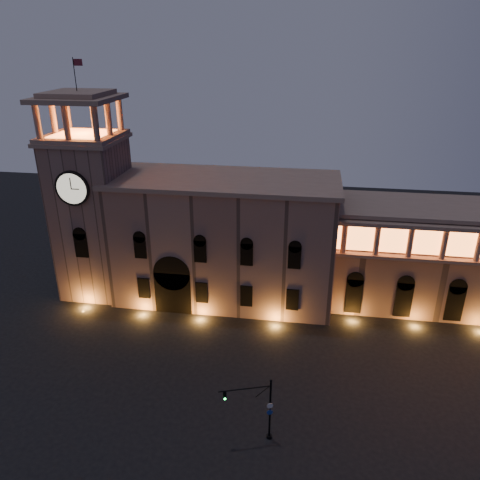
# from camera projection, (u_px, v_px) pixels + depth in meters

# --- Properties ---
(ground) EXTENTS (160.00, 160.00, 0.00)m
(ground) POSITION_uv_depth(u_px,v_px,m) (206.00, 401.00, 48.38)
(ground) COLOR black
(ground) RESTS_ON ground
(government_building) EXTENTS (30.80, 12.80, 17.60)m
(government_building) POSITION_uv_depth(u_px,v_px,m) (224.00, 239.00, 65.09)
(government_building) COLOR #866358
(government_building) RESTS_ON ground
(clock_tower) EXTENTS (9.80, 9.80, 32.40)m
(clock_tower) POSITION_uv_depth(u_px,v_px,m) (93.00, 210.00, 65.33)
(clock_tower) COLOR #866358
(clock_tower) RESTS_ON ground
(colonnade_wing) EXTENTS (40.60, 11.50, 14.50)m
(colonnade_wing) POSITION_uv_depth(u_px,v_px,m) (476.00, 259.00, 62.70)
(colonnade_wing) COLOR #815E52
(colonnade_wing) RESTS_ON ground
(traffic_light) EXTENTS (4.76, 1.80, 6.82)m
(traffic_light) POSITION_uv_depth(u_px,v_px,m) (261.00, 409.00, 42.40)
(traffic_light) COLOR black
(traffic_light) RESTS_ON ground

